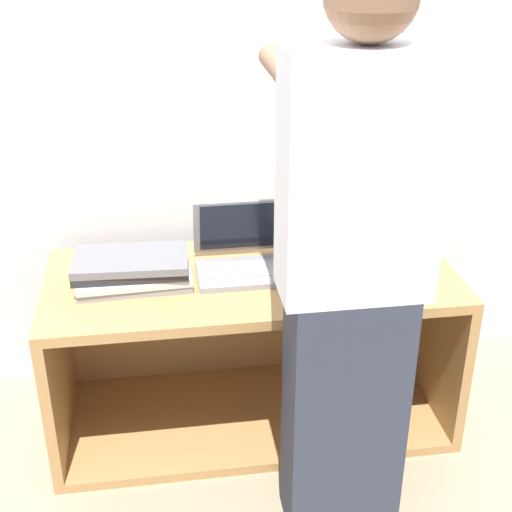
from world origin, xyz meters
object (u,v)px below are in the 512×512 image
Objects in this scene: laptop_stack_left at (133,270)px; person at (352,278)px; laptop_stack_right at (368,251)px; laptop_open at (250,257)px.

laptop_stack_left is 0.82m from person.
person is (-0.21, -0.52, 0.18)m from laptop_stack_right.
laptop_open is 0.22× the size of person.
person is at bearing -70.43° from laptop_open.
laptop_open is 0.41m from laptop_stack_left.
laptop_open is at bearing 109.57° from person.
laptop_stack_right is 0.24× the size of person.
laptop_open reaches higher than laptop_stack_left.
laptop_open is at bearing 173.87° from laptop_stack_right.
person is at bearing -112.30° from laptop_stack_right.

